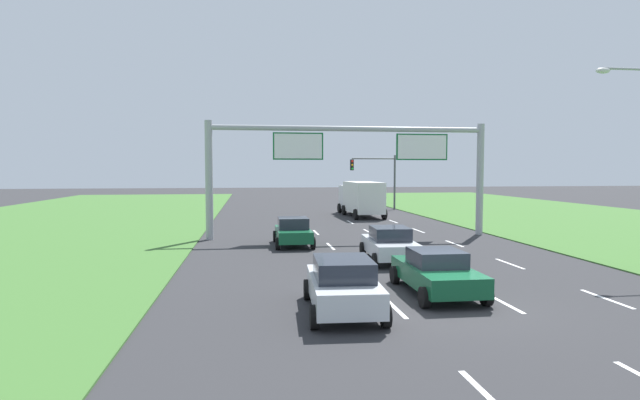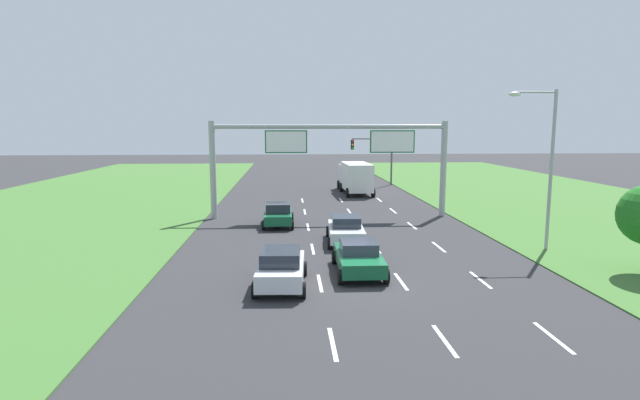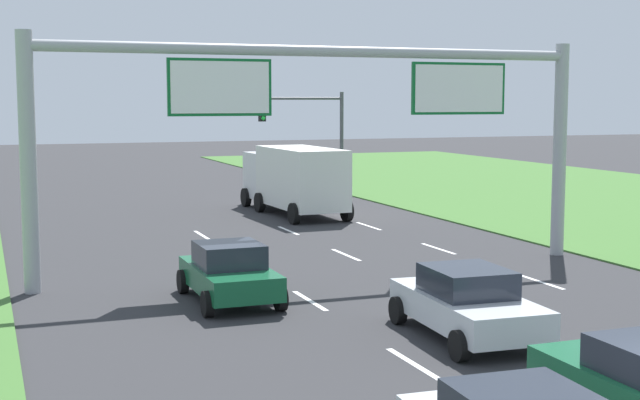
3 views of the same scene
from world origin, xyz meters
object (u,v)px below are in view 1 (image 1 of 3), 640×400
object	(u,v)px
car_mid_lane	(343,285)
car_near_red	(390,244)
car_far_ahead	(293,231)
car_lead_silver	(436,272)
street_lamp	(639,147)
sign_gantry	(353,157)
box_truck	(361,197)
traffic_light_mast	(376,172)

from	to	relation	value
car_mid_lane	car_near_red	bearing A→B (deg)	67.91
car_far_ahead	car_lead_silver	bearing A→B (deg)	-70.99
car_mid_lane	street_lamp	size ratio (longest dim) A/B	0.49
car_mid_lane	car_far_ahead	distance (m)	12.94
car_near_red	sign_gantry	distance (m)	9.11
car_mid_lane	car_far_ahead	world-z (taller)	car_mid_lane
box_truck	street_lamp	distance (m)	25.06
car_lead_silver	box_truck	size ratio (longest dim) A/B	0.55
car_mid_lane	box_truck	size ratio (longest dim) A/B	0.52
box_truck	street_lamp	bearing A→B (deg)	-76.13
car_near_red	box_truck	xyz separation A→B (m)	(3.43, 21.39, 0.90)
car_lead_silver	traffic_light_mast	distance (m)	34.95
sign_gantry	car_mid_lane	bearing A→B (deg)	-102.72
car_near_red	sign_gantry	xyz separation A→B (m)	(-0.04, 8.13, 4.12)
car_near_red	car_mid_lane	world-z (taller)	car_mid_lane
sign_gantry	car_far_ahead	bearing A→B (deg)	-143.46
car_lead_silver	street_lamp	size ratio (longest dim) A/B	0.51
car_lead_silver	box_truck	xyz separation A→B (m)	(3.56, 27.40, 0.94)
car_far_ahead	sign_gantry	distance (m)	6.38
car_near_red	car_far_ahead	bearing A→B (deg)	130.21
car_mid_lane	box_truck	xyz separation A→B (m)	(7.04, 29.10, 0.86)
car_lead_silver	car_near_red	bearing A→B (deg)	89.54
sign_gantry	street_lamp	size ratio (longest dim) A/B	2.03
car_far_ahead	street_lamp	size ratio (longest dim) A/B	0.46
car_far_ahead	sign_gantry	xyz separation A→B (m)	(3.91, 2.90, 4.13)
car_near_red	box_truck	world-z (taller)	box_truck
box_truck	street_lamp	world-z (taller)	street_lamp
box_truck	traffic_light_mast	bearing A→B (deg)	63.02
car_mid_lane	traffic_light_mast	bearing A→B (deg)	77.13
car_near_red	street_lamp	bearing A→B (deg)	-10.70
sign_gantry	traffic_light_mast	distance (m)	21.11
car_far_ahead	box_truck	xyz separation A→B (m)	(7.38, 16.16, 0.91)
box_truck	car_lead_silver	bearing A→B (deg)	-99.30
car_far_ahead	traffic_light_mast	world-z (taller)	traffic_light_mast
street_lamp	car_near_red	bearing A→B (deg)	166.16
box_truck	sign_gantry	xyz separation A→B (m)	(-3.47, -13.26, 3.22)
car_near_red	car_mid_lane	bearing A→B (deg)	-111.97
car_near_red	car_mid_lane	xyz separation A→B (m)	(-3.61, -7.71, 0.04)
car_mid_lane	street_lamp	xyz separation A→B (m)	(13.79, 5.20, 4.27)
car_mid_lane	sign_gantry	xyz separation A→B (m)	(3.58, 15.84, 4.08)
box_truck	car_far_ahead	bearing A→B (deg)	-116.45
car_far_ahead	traffic_light_mast	bearing A→B (deg)	65.53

